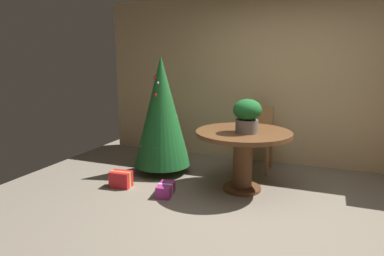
# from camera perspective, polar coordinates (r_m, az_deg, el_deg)

# --- Properties ---
(ground_plane) EXTENTS (6.60, 6.60, 0.00)m
(ground_plane) POSITION_cam_1_polar(r_m,az_deg,el_deg) (3.67, 9.97, -15.12)
(ground_plane) COLOR #756B5B
(back_wall_panel) EXTENTS (6.00, 0.10, 2.60)m
(back_wall_panel) POSITION_cam_1_polar(r_m,az_deg,el_deg) (5.47, 15.22, 7.63)
(back_wall_panel) COLOR tan
(back_wall_panel) RESTS_ON ground_plane
(round_dining_table) EXTENTS (1.18, 1.18, 0.76)m
(round_dining_table) POSITION_cam_1_polar(r_m,az_deg,el_deg) (4.28, 8.55, -3.09)
(round_dining_table) COLOR brown
(round_dining_table) RESTS_ON ground_plane
(flower_vase) EXTENTS (0.34, 0.34, 0.41)m
(flower_vase) POSITION_cam_1_polar(r_m,az_deg,el_deg) (4.12, 9.19, 2.31)
(flower_vase) COLOR #665B51
(flower_vase) RESTS_ON round_dining_table
(wooden_chair_far) EXTENTS (0.44, 0.46, 0.93)m
(wooden_chair_far) POSITION_cam_1_polar(r_m,az_deg,el_deg) (5.17, 10.90, -0.87)
(wooden_chair_far) COLOR #9E6B3D
(wooden_chair_far) RESTS_ON ground_plane
(holiday_tree) EXTENTS (0.81, 0.81, 1.68)m
(holiday_tree) POSITION_cam_1_polar(r_m,az_deg,el_deg) (4.84, -5.08, 2.77)
(holiday_tree) COLOR brown
(holiday_tree) RESTS_ON ground_plane
(gift_box_red) EXTENTS (0.28, 0.20, 0.21)m
(gift_box_red) POSITION_cam_1_polar(r_m,az_deg,el_deg) (4.55, -11.78, -8.38)
(gift_box_red) COLOR red
(gift_box_red) RESTS_ON ground_plane
(gift_box_purple) EXTENTS (0.22, 0.33, 0.14)m
(gift_box_purple) POSITION_cam_1_polar(r_m,az_deg,el_deg) (4.23, -4.43, -10.20)
(gift_box_purple) COLOR #9E287A
(gift_box_purple) RESTS_ON ground_plane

